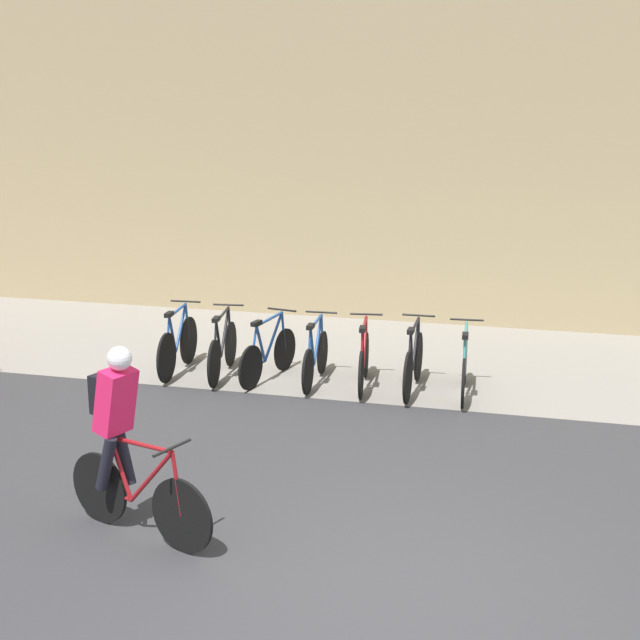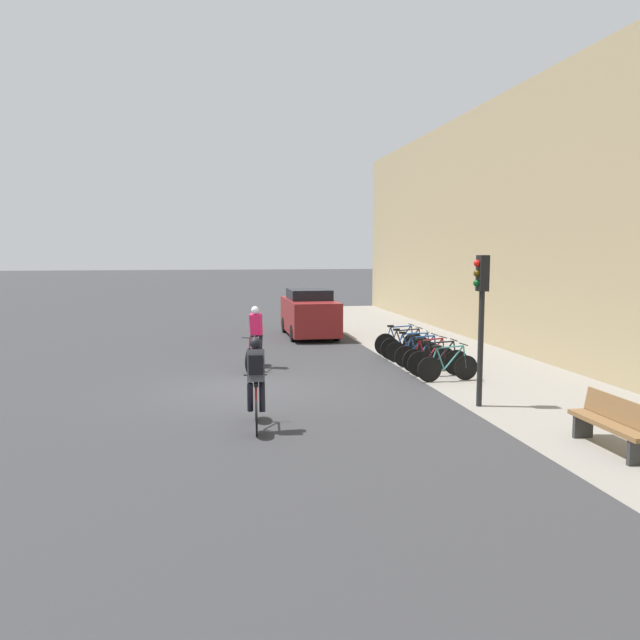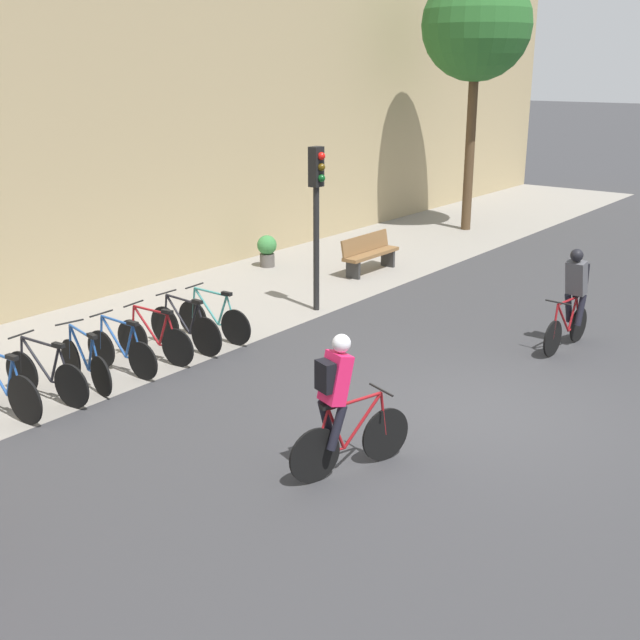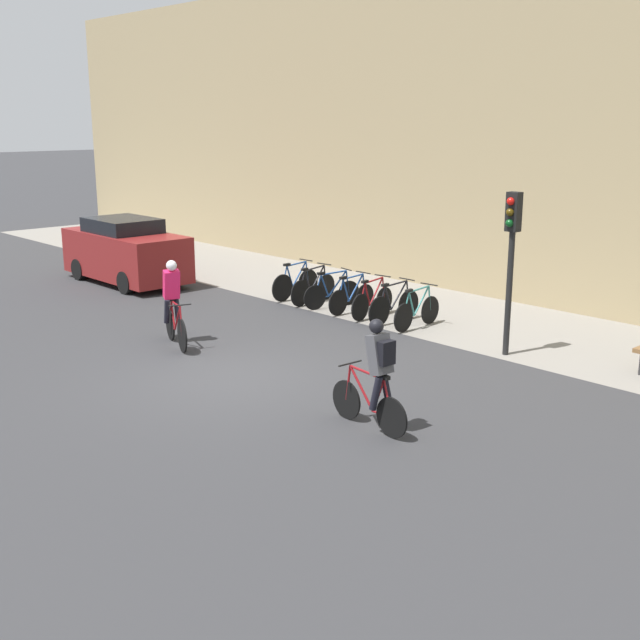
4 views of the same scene
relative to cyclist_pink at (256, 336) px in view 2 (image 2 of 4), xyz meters
The scene contains 15 objects.
ground 2.83m from the cyclist_pink, ahead, with size 200.00×200.00×0.00m, color #333335.
kerb_strip 6.92m from the cyclist_pink, 67.37° to the left, with size 44.00×4.50×0.01m, color gray.
building_facade 9.86m from the cyclist_pink, 73.45° to the left, with size 44.00×0.60×8.63m, color tan.
cyclist_pink is the anchor object (origin of this frame).
cyclist_grey 6.23m from the cyclist_pink, ahead, with size 1.64×0.46×1.75m.
parked_bike_0 5.00m from the cyclist_pink, 107.81° to the left, with size 0.46×1.67×0.99m.
parked_bike_1 4.83m from the cyclist_pink, 99.90° to the left, with size 0.46×1.70×0.97m.
parked_bike_2 4.76m from the cyclist_pink, 91.65° to the left, with size 0.48×1.62×0.95m.
parked_bike_3 4.79m from the cyclist_pink, 83.27° to the left, with size 0.46×1.60×0.95m.
parked_bike_4 4.92m from the cyclist_pink, 75.19° to the left, with size 0.46×1.62×0.96m.
parked_bike_5 5.14m from the cyclist_pink, 67.68° to the left, with size 0.46×1.72×0.98m.
parked_bike_6 5.44m from the cyclist_pink, 60.88° to the left, with size 0.46×1.67×0.96m.
traffic_light_pole 6.96m from the cyclist_pink, 40.14° to the left, with size 0.26×0.30×3.25m.
bench 9.99m from the cyclist_pink, 32.25° to the left, with size 1.84×0.44×0.89m.
parked_car 6.93m from the cyclist_pink, 158.07° to the left, with size 4.30×1.84×1.85m.
Camera 2 is at (14.94, -0.86, 3.33)m, focal length 35.00 mm.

